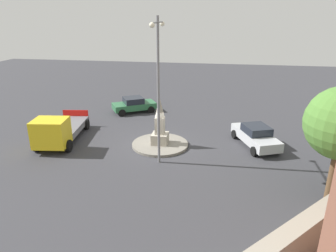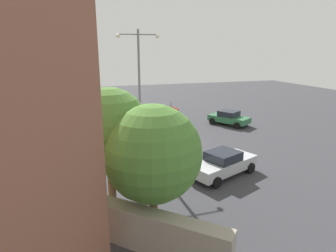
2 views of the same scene
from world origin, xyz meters
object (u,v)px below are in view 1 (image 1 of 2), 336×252
Objects in this scene: monument at (160,126)px; truck_yellow_far_side at (58,131)px; car_silver_waiting at (255,136)px; car_green_passing at (134,104)px; streetlamp at (158,80)px.

truck_yellow_far_side is (-0.97, 7.14, -0.45)m from monument.
monument is 0.70× the size of car_silver_waiting.
car_green_passing is 0.70× the size of truck_yellow_far_side.
streetlamp is at bearing -170.23° from monument.
car_green_passing is (9.98, 4.42, -4.46)m from streetlamp.
car_silver_waiting is 13.91m from truck_yellow_far_side.
car_silver_waiting is at bearing -59.19° from streetlamp.
truck_yellow_far_side is (-2.10, 13.75, 0.28)m from car_silver_waiting.
streetlamp is 11.79m from car_green_passing.
car_green_passing is (7.43, 3.98, -0.76)m from monument.
car_silver_waiting is at bearing -120.73° from car_green_passing.
monument is 7.22m from truck_yellow_far_side.
monument is 8.46m from car_green_passing.
streetlamp is 1.83× the size of car_silver_waiting.
streetlamp is 1.40× the size of truck_yellow_far_side.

